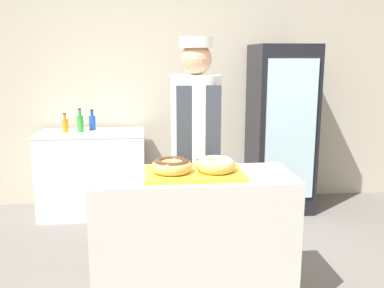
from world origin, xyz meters
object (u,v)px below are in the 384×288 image
(donut_light_glaze, at_px, (216,164))
(bottle_green, at_px, (80,123))
(beverage_fridge, at_px, (280,128))
(brownie_back_right, at_px, (203,163))
(serving_tray, at_px, (194,173))
(bottle_blue, at_px, (92,122))
(brownie_back_left, at_px, (179,163))
(baker_person, at_px, (196,149))
(chest_freezer, at_px, (93,173))
(bottle_orange, at_px, (65,125))
(donut_chocolate_glaze, at_px, (172,165))

(donut_light_glaze, distance_m, bottle_green, 2.11)
(beverage_fridge, bearing_deg, brownie_back_right, -122.98)
(serving_tray, xyz_separation_m, bottle_blue, (-0.87, 1.90, 0.05))
(beverage_fridge, distance_m, bottle_green, 2.09)
(brownie_back_left, xyz_separation_m, beverage_fridge, (1.20, 1.59, -0.05))
(brownie_back_right, bearing_deg, donut_light_glaze, -71.04)
(brownie_back_right, height_order, baker_person, baker_person)
(chest_freezer, bearing_deg, serving_tray, -63.73)
(chest_freezer, xyz_separation_m, bottle_orange, (-0.26, 0.03, 0.50))
(serving_tray, height_order, beverage_fridge, beverage_fridge)
(donut_chocolate_glaze, bearing_deg, bottle_green, 114.81)
(donut_chocolate_glaze, relative_size, donut_light_glaze, 1.00)
(bottle_orange, bearing_deg, bottle_blue, 27.08)
(beverage_fridge, xyz_separation_m, bottle_blue, (-1.98, 0.16, 0.08))
(brownie_back_right, relative_size, baker_person, 0.05)
(serving_tray, distance_m, baker_person, 0.55)
(brownie_back_right, bearing_deg, serving_tray, -118.52)
(serving_tray, height_order, baker_person, baker_person)
(brownie_back_left, bearing_deg, baker_person, 67.85)
(donut_chocolate_glaze, distance_m, donut_light_glaze, 0.28)
(donut_light_glaze, distance_m, brownie_back_left, 0.28)
(beverage_fridge, bearing_deg, brownie_back_left, -126.99)
(donut_light_glaze, relative_size, brownie_back_right, 3.07)
(donut_chocolate_glaze, height_order, donut_light_glaze, same)
(baker_person, xyz_separation_m, chest_freezer, (-0.94, 1.20, -0.50))
(serving_tray, bearing_deg, bottle_blue, 114.48)
(serving_tray, bearing_deg, chest_freezer, 116.27)
(brownie_back_right, height_order, bottle_blue, bottle_blue)
(chest_freezer, distance_m, bottle_orange, 0.57)
(brownie_back_left, height_order, bottle_blue, bottle_blue)
(serving_tray, relative_size, brownie_back_left, 7.48)
(brownie_back_right, xyz_separation_m, chest_freezer, (-0.94, 1.59, -0.49))
(serving_tray, relative_size, beverage_fridge, 0.36)
(brownie_back_right, height_order, bottle_green, bottle_green)
(donut_chocolate_glaze, distance_m, baker_person, 0.60)
(brownie_back_right, distance_m, bottle_green, 1.94)
(serving_tray, xyz_separation_m, bottle_orange, (-1.12, 1.77, 0.05))
(donut_chocolate_glaze, bearing_deg, donut_light_glaze, 0.00)
(brownie_back_right, distance_m, chest_freezer, 1.91)
(donut_light_glaze, height_order, brownie_back_right, donut_light_glaze)
(donut_chocolate_glaze, height_order, beverage_fridge, beverage_fridge)
(donut_chocolate_glaze, relative_size, brownie_back_left, 3.07)
(beverage_fridge, xyz_separation_m, bottle_green, (-2.08, 0.05, 0.09))
(bottle_blue, bearing_deg, donut_light_glaze, -62.30)
(baker_person, distance_m, chest_freezer, 1.60)
(bottle_green, bearing_deg, serving_tray, -61.45)
(donut_chocolate_glaze, bearing_deg, bottle_blue, 110.77)
(bottle_green, distance_m, bottle_orange, 0.15)
(beverage_fridge, height_order, bottle_orange, beverage_fridge)
(brownie_back_left, height_order, bottle_green, bottle_green)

